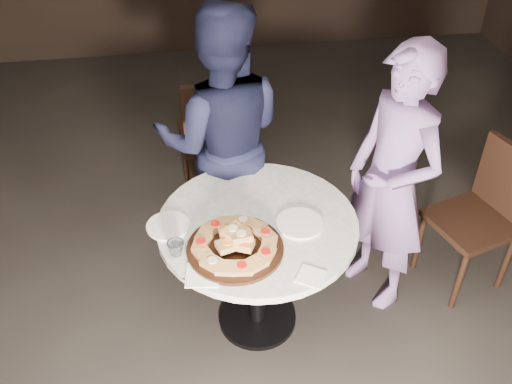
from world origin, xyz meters
TOP-DOWN VIEW (x-y plane):
  - floor at (0.00, 0.00)m, footprint 7.00×7.00m
  - table at (0.15, 0.13)m, footprint 0.95×0.95m
  - serving_board at (0.03, -0.03)m, footprint 0.47×0.47m
  - focaccia_pile at (0.03, -0.03)m, footprint 0.37×0.36m
  - plate_left at (-0.25, 0.16)m, footprint 0.20×0.20m
  - plate_right at (0.33, 0.09)m, footprint 0.27×0.27m
  - water_glass at (-0.22, -0.02)m, footprint 0.09×0.09m
  - napkin_near at (-0.12, -0.16)m, footprint 0.15×0.15m
  - napkin_far at (0.31, -0.23)m, footprint 0.14×0.14m
  - chair_far at (0.06, 1.13)m, footprint 0.47×0.48m
  - chair_right at (1.38, 0.30)m, footprint 0.49×0.48m
  - diner_navy at (0.05, 0.73)m, footprint 0.78×0.64m
  - diner_teal at (0.82, 0.27)m, footprint 0.52×0.61m

SIDE VIEW (x-z plane):
  - floor at x=0.00m, z-range 0.00..0.00m
  - chair_right at x=1.38m, z-range 0.06..0.87m
  - chair_far at x=0.06m, z-range 0.07..0.99m
  - table at x=0.15m, z-range 0.21..0.89m
  - napkin_far at x=0.31m, z-range 0.68..0.69m
  - napkin_near at x=-0.12m, z-range 0.68..0.69m
  - plate_left at x=-0.25m, z-range 0.68..0.69m
  - plate_right at x=0.33m, z-range 0.68..0.69m
  - serving_board at x=0.03m, z-range 0.68..0.70m
  - diner_teal at x=0.82m, z-range 0.00..1.42m
  - water_glass at x=-0.22m, z-range 0.68..0.75m
  - focaccia_pile at x=0.03m, z-range 0.68..0.78m
  - diner_navy at x=0.05m, z-range 0.00..1.48m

